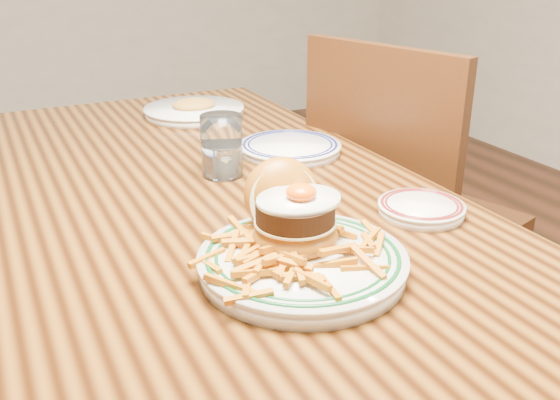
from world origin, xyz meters
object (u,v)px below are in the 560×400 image
chair_right (403,212)px  main_plate (299,243)px  table (208,226)px  side_plate (421,208)px

chair_right → main_plate: size_ratio=3.00×
table → main_plate: bearing=-88.2°
table → chair_right: 0.63m
table → chair_right: size_ratio=1.62×
chair_right → side_plate: 0.57m
chair_right → main_plate: bearing=23.4°
main_plate → side_plate: main_plate is taller
chair_right → side_plate: bearing=37.8°
table → chair_right: chair_right is taller
side_plate → chair_right: bearing=59.4°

